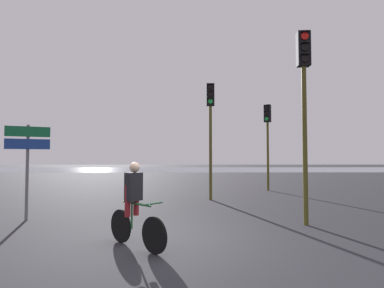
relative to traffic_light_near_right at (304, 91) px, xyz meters
name	(u,v)px	position (x,y,z in m)	size (l,w,h in m)	color
ground_plane	(172,242)	(-3.32, -1.43, -3.42)	(120.00, 120.00, 0.00)	#28282D
water_strip	(184,169)	(-3.32, 33.26, -3.41)	(80.00, 16.00, 0.01)	slate
traffic_light_near_right	(304,91)	(0.00, 0.00, 0.00)	(0.34, 0.35, 4.96)	#4C4719
traffic_light_center	(210,119)	(-2.05, 4.47, -0.17)	(0.33, 0.35, 4.69)	#4C4719
traffic_light_far_right	(268,131)	(1.17, 7.73, -0.35)	(0.40, 0.42, 4.42)	#4C4719
direction_sign_post	(28,154)	(-7.36, 0.67, -1.62)	(1.02, 0.48, 2.60)	slate
cyclist	(135,204)	(-4.02, -1.77, -2.60)	(1.25, 1.22, 1.62)	black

